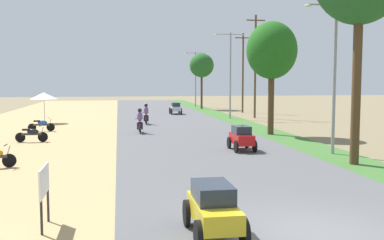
{
  "coord_description": "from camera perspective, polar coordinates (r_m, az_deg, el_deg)",
  "views": [
    {
      "loc": [
        -4.37,
        -9.67,
        3.61
      ],
      "look_at": [
        -0.37,
        14.89,
        1.4
      ],
      "focal_mm": 42.39,
      "sensor_mm": 36.0,
      "label": 1
    }
  ],
  "objects": [
    {
      "name": "motorbike_ahead_second",
      "position": [
        36.21,
        -5.8,
        0.68
      ],
      "size": [
        0.54,
        1.8,
        1.66
      ],
      "color": "black",
      "rests_on": "road_strip"
    },
    {
      "name": "utility_pole_far",
      "position": [
        43.43,
        7.97,
        6.89
      ],
      "size": [
        1.8,
        0.2,
        9.67
      ],
      "color": "brown",
      "rests_on": "ground"
    },
    {
      "name": "parked_motorbike_third",
      "position": [
        32.94,
        -18.38,
        -0.51
      ],
      "size": [
        1.8,
        0.54,
        0.94
      ],
      "color": "black",
      "rests_on": "dirt_shoulder"
    },
    {
      "name": "utility_pole_near",
      "position": [
        50.44,
        6.42,
        6.09
      ],
      "size": [
        1.8,
        0.2,
        8.69
      ],
      "color": "brown",
      "rests_on": "ground"
    },
    {
      "name": "streetlamp_near",
      "position": [
        22.67,
        17.53,
        6.44
      ],
      "size": [
        3.16,
        0.2,
        7.2
      ],
      "color": "gray",
      "rests_on": "median_strip"
    },
    {
      "name": "car_sedan_silver",
      "position": [
        46.88,
        -2.1,
        1.56
      ],
      "size": [
        1.1,
        2.26,
        1.19
      ],
      "color": "#B7BCC1",
      "rests_on": "road_strip"
    },
    {
      "name": "median_tree_second",
      "position": [
        29.89,
        10.0,
        8.53
      ],
      "size": [
        3.26,
        3.26,
        7.29
      ],
      "color": "#4C351E",
      "rests_on": "median_strip"
    },
    {
      "name": "vendor_umbrella",
      "position": [
        39.13,
        -18.13,
        2.91
      ],
      "size": [
        2.2,
        2.2,
        2.52
      ],
      "color": "#99999E",
      "rests_on": "dirt_shoulder"
    },
    {
      "name": "motorbike_foreground_rider",
      "position": [
        30.27,
        -6.59,
        -0.18
      ],
      "size": [
        0.54,
        1.8,
        1.66
      ],
      "color": "black",
      "rests_on": "road_strip"
    },
    {
      "name": "parked_motorbike_second",
      "position": [
        27.45,
        -19.48,
        -1.62
      ],
      "size": [
        1.8,
        0.54,
        0.94
      ],
      "color": "black",
      "rests_on": "dirt_shoulder"
    },
    {
      "name": "streetlamp_mid",
      "position": [
        41.82,
        4.85,
        6.37
      ],
      "size": [
        3.16,
        0.2,
        7.83
      ],
      "color": "gray",
      "rests_on": "median_strip"
    },
    {
      "name": "ground_plane",
      "position": [
        11.21,
        14.7,
        -13.88
      ],
      "size": [
        180.0,
        180.0,
        0.0
      ],
      "primitive_type": "plane",
      "color": "#7A6B4C"
    },
    {
      "name": "car_sedan_yellow",
      "position": [
        10.43,
        2.69,
        -10.89
      ],
      "size": [
        1.1,
        2.26,
        1.19
      ],
      "color": "gold",
      "rests_on": "road_strip"
    },
    {
      "name": "road_strip",
      "position": [
        11.2,
        14.71,
        -13.69
      ],
      "size": [
        9.0,
        140.0,
        0.08
      ],
      "primitive_type": "cube",
      "color": "#565659",
      "rests_on": "ground"
    },
    {
      "name": "streetlamp_far",
      "position": [
        60.34,
        0.45,
        5.69
      ],
      "size": [
        3.16,
        0.2,
        7.23
      ],
      "color": "gray",
      "rests_on": "median_strip"
    },
    {
      "name": "street_signboard",
      "position": [
        11.47,
        -18.11,
        -7.79
      ],
      "size": [
        0.06,
        1.3,
        1.5
      ],
      "color": "#262628",
      "rests_on": "dirt_shoulder"
    },
    {
      "name": "median_tree_third",
      "position": [
        55.83,
        1.22,
        6.86
      ],
      "size": [
        2.98,
        2.98,
        6.79
      ],
      "color": "#4C351E",
      "rests_on": "median_strip"
    },
    {
      "name": "car_hatchback_red",
      "position": [
        22.87,
        6.25,
        -2.15
      ],
      "size": [
        1.04,
        2.0,
        1.23
      ],
      "color": "red",
      "rests_on": "road_strip"
    }
  ]
}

